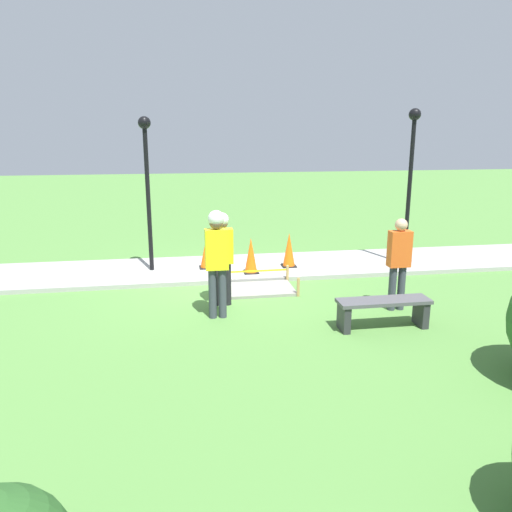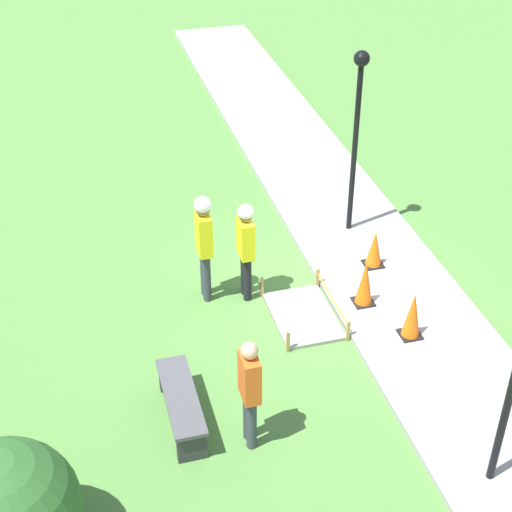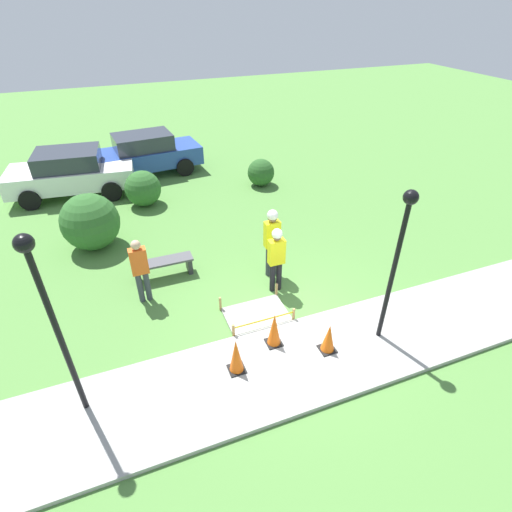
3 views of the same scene
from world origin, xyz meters
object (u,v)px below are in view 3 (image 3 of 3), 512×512
traffic_cone_far_patch (274,329)px  worker_supervisor (276,255)px  parked_car_white (71,172)px  lamppost_far (48,306)px  parked_car_blue (145,154)px  lamppost_near (399,247)px  traffic_cone_near_patch (236,356)px  bystander_in_orange_shirt (140,268)px  traffic_cone_sidewalk_edge (329,338)px  worker_assistant (272,236)px  park_bench (163,266)px

traffic_cone_far_patch → worker_supervisor: (0.82, 1.81, 0.58)m
parked_car_white → lamppost_far: bearing=-83.6°
traffic_cone_far_patch → parked_car_blue: 10.93m
worker_supervisor → lamppost_near: 3.12m
traffic_cone_far_patch → parked_car_white: parked_car_white is taller
traffic_cone_near_patch → lamppost_near: 3.79m
bystander_in_orange_shirt → lamppost_far: bearing=-118.0°
traffic_cone_sidewalk_edge → traffic_cone_far_patch: bearing=149.4°
worker_supervisor → lamppost_far: (-4.68, -2.01, 1.45)m
lamppost_near → parked_car_white: lamppost_near is taller
worker_assistant → lamppost_far: (-4.84, -2.67, 1.34)m
bystander_in_orange_shirt → parked_car_white: (-1.55, 7.27, -0.13)m
traffic_cone_sidewalk_edge → lamppost_near: lamppost_near is taller
worker_supervisor → lamppost_near: bearing=-59.1°
traffic_cone_near_patch → traffic_cone_sidewalk_edge: traffic_cone_near_patch is taller
bystander_in_orange_shirt → lamppost_near: bearing=-34.7°
traffic_cone_far_patch → lamppost_far: size_ratio=0.22×
worker_supervisor → lamppost_near: (1.45, -2.42, 1.34)m
park_bench → worker_supervisor: bearing=-31.9°
lamppost_near → traffic_cone_sidewalk_edge: bearing=178.8°
worker_assistant → lamppost_near: 3.56m
lamppost_near → lamppost_far: 6.14m
traffic_cone_far_patch → lamppost_near: 3.04m
worker_assistant → traffic_cone_near_patch: bearing=-124.5°
traffic_cone_far_patch → worker_supervisor: 2.07m
park_bench → traffic_cone_sidewalk_edge: bearing=-55.6°
lamppost_far → parked_car_blue: size_ratio=0.80×
park_bench → lamppost_near: (4.03, -4.03, 2.07)m
traffic_cone_near_patch → worker_supervisor: worker_supervisor is taller
parked_car_blue → worker_assistant: bearing=-81.3°
traffic_cone_far_patch → parked_car_blue: (-1.10, 10.87, 0.36)m
worker_assistant → parked_car_blue: (-2.08, 8.40, -0.34)m
traffic_cone_far_patch → lamppost_near: lamppost_near is taller
park_bench → parked_car_white: parked_car_white is taller
traffic_cone_sidewalk_edge → worker_assistant: size_ratio=0.35×
worker_assistant → lamppost_far: size_ratio=0.53×
lamppost_far → parked_car_white: (-0.06, 10.07, -1.67)m
traffic_cone_sidewalk_edge → lamppost_far: size_ratio=0.19×
worker_supervisor → bystander_in_orange_shirt: 3.29m
park_bench → bystander_in_orange_shirt: (-0.61, -0.82, 0.64)m
traffic_cone_far_patch → traffic_cone_sidewalk_edge: size_ratio=1.18×
worker_supervisor → traffic_cone_near_patch: bearing=-129.4°
parked_car_white → parked_car_blue: 2.99m
traffic_cone_far_patch → worker_assistant: size_ratio=0.42×
park_bench → worker_assistant: 3.02m
park_bench → lamppost_near: lamppost_near is taller
traffic_cone_near_patch → bystander_in_orange_shirt: size_ratio=0.47×
worker_assistant → parked_car_white: 8.88m
parked_car_white → park_bench: bearing=-65.4°
traffic_cone_sidewalk_edge → lamppost_far: bearing=175.5°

